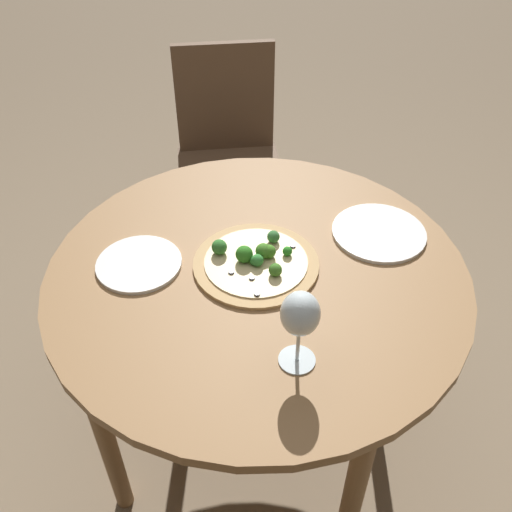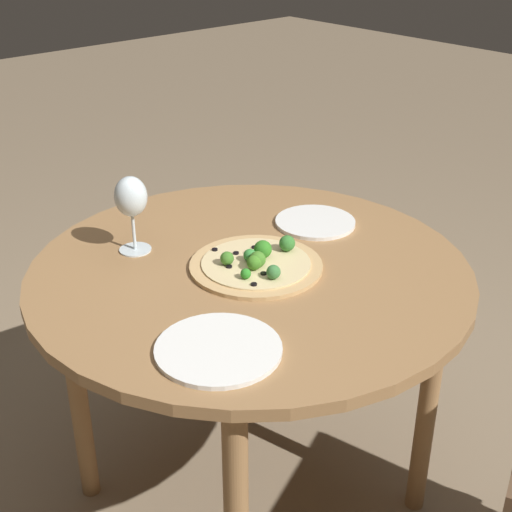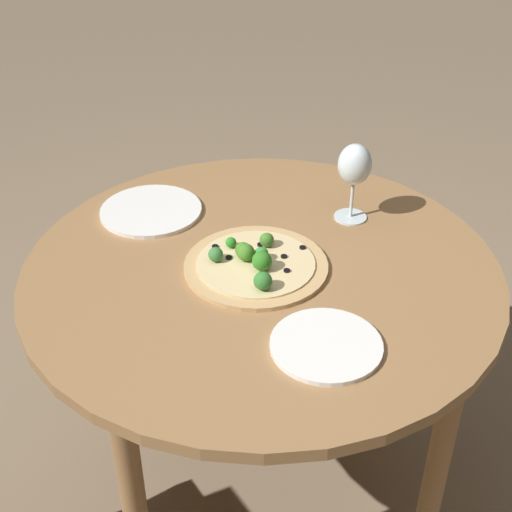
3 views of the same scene
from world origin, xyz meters
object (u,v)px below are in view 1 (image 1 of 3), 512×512
(plate_near, at_px, (139,264))
(plate_far, at_px, (379,232))
(wine_glass, at_px, (300,316))
(pizza, at_px, (256,261))
(chair, at_px, (229,157))

(plate_near, height_order, plate_far, same)
(plate_far, bearing_deg, wine_glass, 165.75)
(pizza, bearing_deg, plate_near, 105.92)
(chair, bearing_deg, wine_glass, -87.74)
(plate_far, bearing_deg, pizza, 125.76)
(plate_far, bearing_deg, plate_near, 116.74)
(pizza, distance_m, wine_glass, 0.33)
(pizza, height_order, plate_near, pizza)
(chair, bearing_deg, plate_near, -108.42)
(wine_glass, relative_size, plate_far, 0.78)
(pizza, bearing_deg, plate_far, -54.24)
(plate_near, xyz_separation_m, plate_far, (0.28, -0.56, 0.00))
(wine_glass, height_order, plate_near, wine_glass)
(plate_near, bearing_deg, wine_glass, -112.95)
(wine_glass, distance_m, plate_far, 0.50)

